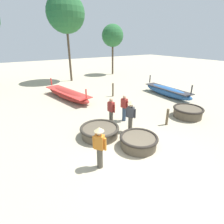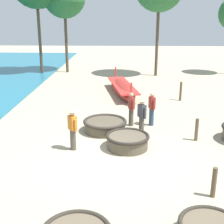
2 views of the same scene
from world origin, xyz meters
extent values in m
plane|color=tan|center=(0.00, 0.00, 0.00)|extent=(80.00, 80.00, 0.00)
cylinder|color=brown|center=(0.67, 0.65, 0.25)|extent=(1.57, 1.57, 0.49)
torus|color=#28231E|center=(0.67, 0.65, 0.49)|extent=(1.69, 1.69, 0.13)
cylinder|color=brown|center=(-0.31, 2.42, 0.23)|extent=(1.78, 1.78, 0.46)
torus|color=#332D26|center=(-0.31, 2.42, 0.46)|extent=(1.93, 1.93, 0.14)
ellipsoid|color=maroon|center=(0.43, 9.11, 0.36)|extent=(2.17, 5.81, 0.71)
cube|color=red|center=(0.43, 9.11, 0.59)|extent=(2.13, 5.37, 0.06)
cylinder|color=red|center=(-0.07, 11.68, 0.99)|extent=(0.10, 0.10, 0.64)
cylinder|color=red|center=(0.93, 6.54, 0.99)|extent=(0.10, 0.10, 0.64)
cylinder|color=#2D425B|center=(1.80, 3.26, 0.41)|extent=(0.22, 0.22, 0.82)
cube|color=maroon|center=(1.80, 3.26, 1.09)|extent=(0.30, 0.39, 0.54)
sphere|color=#DBB28E|center=(1.80, 3.26, 1.47)|extent=(0.20, 0.20, 0.20)
cylinder|color=maroon|center=(1.86, 3.05, 1.04)|extent=(0.09, 0.09, 0.48)
cylinder|color=maroon|center=(1.74, 3.47, 1.04)|extent=(0.09, 0.09, 0.48)
cylinder|color=#4C473D|center=(0.86, 3.19, 0.41)|extent=(0.22, 0.22, 0.82)
cube|color=maroon|center=(0.86, 3.19, 1.09)|extent=(0.31, 0.39, 0.54)
sphere|color=tan|center=(0.86, 3.19, 1.47)|extent=(0.20, 0.20, 0.20)
cylinder|color=maroon|center=(0.80, 3.41, 1.04)|extent=(0.09, 0.09, 0.48)
cylinder|color=maroon|center=(0.92, 2.98, 1.04)|extent=(0.09, 0.09, 0.48)
cylinder|color=#4C473D|center=(1.27, 2.02, 0.41)|extent=(0.22, 0.22, 0.82)
cube|color=#3D3D42|center=(1.27, 2.02, 1.09)|extent=(0.37, 0.40, 0.54)
sphere|color=#DBB28E|center=(1.27, 2.02, 1.47)|extent=(0.20, 0.20, 0.20)
cylinder|color=#3D3D42|center=(1.40, 1.83, 1.04)|extent=(0.09, 0.09, 0.48)
cylinder|color=#3D3D42|center=(1.15, 2.20, 1.04)|extent=(0.09, 0.09, 0.48)
cone|color=#D1BC84|center=(1.27, 2.02, 1.60)|extent=(0.36, 0.36, 0.14)
cylinder|color=#4C473D|center=(-1.41, 0.43, 0.41)|extent=(0.22, 0.22, 0.82)
cube|color=orange|center=(-1.41, 0.43, 1.09)|extent=(0.38, 0.40, 0.54)
sphere|color=tan|center=(-1.41, 0.43, 1.47)|extent=(0.20, 0.20, 0.20)
cylinder|color=orange|center=(-1.27, 0.26, 1.04)|extent=(0.09, 0.09, 0.48)
cylinder|color=orange|center=(-1.55, 0.60, 1.04)|extent=(0.09, 0.09, 0.48)
cone|color=#D1BC84|center=(-1.41, 0.43, 1.60)|extent=(0.36, 0.36, 0.14)
cylinder|color=brown|center=(3.06, -2.64, 0.46)|extent=(0.14, 0.14, 0.92)
cylinder|color=brown|center=(3.90, 7.67, 0.56)|extent=(0.14, 0.14, 1.13)
cylinder|color=brown|center=(3.49, 1.50, 0.47)|extent=(0.14, 0.14, 0.94)
cylinder|color=#4C3D2D|center=(-4.46, 16.78, 2.53)|extent=(0.24, 0.24, 5.07)
cylinder|color=#4C3D2D|center=(-6.49, 15.80, 2.95)|extent=(0.24, 0.24, 5.90)
cylinder|color=#4C3D2D|center=(3.20, 15.48, 2.81)|extent=(0.24, 0.24, 5.62)
camera|label=1|loc=(-3.91, -4.26, 4.43)|focal=28.00mm
camera|label=2|loc=(0.47, -10.47, 5.00)|focal=50.00mm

